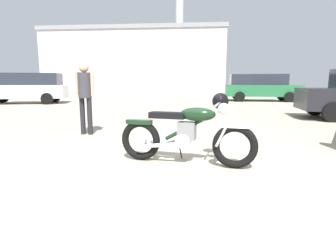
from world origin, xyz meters
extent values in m
plane|color=tan|center=(0.00, 0.00, 0.00)|extent=(80.00, 80.00, 0.00)
torus|color=black|center=(1.03, -0.17, 0.32)|extent=(0.65, 0.28, 0.64)
cylinder|color=silver|center=(1.03, -0.17, 0.32)|extent=(0.19, 0.13, 0.18)
torus|color=black|center=(-0.36, 0.22, 0.32)|extent=(0.65, 0.28, 0.64)
cylinder|color=silver|center=(-0.36, 0.22, 0.32)|extent=(0.19, 0.13, 0.18)
cube|color=silver|center=(1.03, -0.17, 0.62)|extent=(0.38, 0.22, 0.06)
cube|color=black|center=(-0.38, 0.22, 0.61)|extent=(0.42, 0.23, 0.07)
cylinder|color=silver|center=(0.93, -0.07, 0.60)|extent=(0.28, 0.11, 0.58)
cylinder|color=silver|center=(0.89, -0.21, 0.60)|extent=(0.28, 0.11, 0.58)
sphere|color=silver|center=(0.86, -0.13, 0.85)|extent=(0.17, 0.17, 0.17)
cylinder|color=silver|center=(0.79, -0.10, 0.92)|extent=(0.20, 0.60, 0.03)
sphere|color=black|center=(0.87, 0.18, 0.94)|extent=(0.25, 0.25, 0.25)
cylinder|color=black|center=(0.40, 0.00, 0.58)|extent=(0.74, 0.26, 0.47)
ellipsoid|color=black|center=(0.51, -0.03, 0.76)|extent=(0.56, 0.35, 0.20)
cube|color=black|center=(0.07, 0.10, 0.73)|extent=(0.57, 0.34, 0.09)
cube|color=slate|center=(0.35, 0.02, 0.51)|extent=(0.30, 0.24, 0.26)
cylinder|color=silver|center=(0.32, 0.03, 0.36)|extent=(0.27, 0.25, 0.22)
cylinder|color=silver|center=(-0.02, 0.23, 0.28)|extent=(0.69, 0.25, 0.14)
cylinder|color=silver|center=(-0.08, 0.03, 0.28)|extent=(0.69, 0.25, 0.14)
cylinder|color=black|center=(0.27, 0.22, 0.16)|extent=(0.08, 0.23, 0.33)
cylinder|color=black|center=(-1.98, 2.33, 0.43)|extent=(0.12, 0.12, 0.86)
cylinder|color=black|center=(-1.81, 2.30, 0.43)|extent=(0.12, 0.12, 0.86)
cylinder|color=#333338|center=(-1.90, 2.31, 1.15)|extent=(0.30, 0.30, 0.58)
cylinder|color=tan|center=(-2.08, 2.34, 1.18)|extent=(0.08, 0.08, 0.55)
cylinder|color=tan|center=(-1.71, 2.28, 1.18)|extent=(0.08, 0.08, 0.55)
sphere|color=tan|center=(-1.90, 2.31, 1.55)|extent=(0.22, 0.22, 0.22)
cylinder|color=black|center=(-10.17, 12.11, 0.32)|extent=(0.67, 0.32, 0.64)
cylinder|color=black|center=(-6.90, 10.92, 0.32)|extent=(0.67, 0.32, 0.64)
cylinder|color=black|center=(-7.22, 12.66, 0.32)|extent=(0.67, 0.32, 0.64)
cube|color=silver|center=(-8.53, 11.52, 0.69)|extent=(4.94, 2.59, 0.74)
cube|color=#232833|center=(-8.24, 11.57, 1.40)|extent=(3.73, 2.21, 0.68)
cylinder|color=black|center=(5.09, 4.41, 0.31)|extent=(0.65, 0.31, 0.62)
cylinder|color=black|center=(5.41, 6.10, 0.31)|extent=(0.65, 0.31, 0.62)
cylinder|color=black|center=(7.59, 14.61, 0.32)|extent=(0.66, 0.29, 0.64)
cylinder|color=black|center=(7.35, 12.86, 0.32)|extent=(0.66, 0.29, 0.64)
cylinder|color=black|center=(4.61, 15.00, 0.32)|extent=(0.66, 0.29, 0.64)
cylinder|color=black|center=(4.38, 13.26, 0.32)|extent=(0.66, 0.29, 0.64)
cube|color=#23663D|center=(5.98, 13.93, 0.69)|extent=(4.89, 2.36, 0.74)
cube|color=#232833|center=(5.69, 13.97, 1.40)|extent=(3.68, 2.05, 0.68)
cube|color=#B2B2B7|center=(-4.99, 35.32, 3.90)|extent=(24.54, 11.67, 7.80)
cube|color=gray|center=(-4.99, 35.32, 8.05)|extent=(24.86, 11.99, 0.50)
cylinder|color=#B2B2B7|center=(0.97, 34.90, 12.20)|extent=(1.10, 1.10, 8.81)
camera|label=1|loc=(0.15, -3.88, 1.22)|focal=28.55mm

